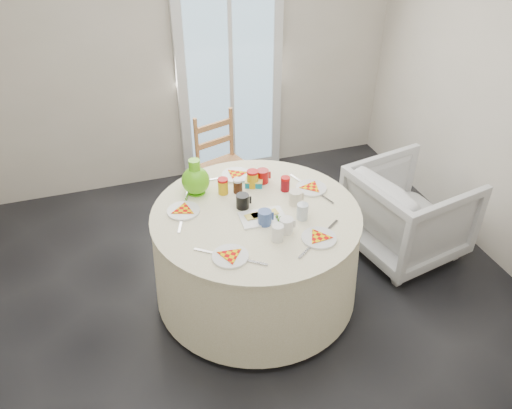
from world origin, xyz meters
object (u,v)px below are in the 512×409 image
object	(u,v)px
green_pitcher	(195,176)
table	(256,254)
wooden_chair	(226,167)
armchair	(408,210)

from	to	relation	value
green_pitcher	table	bearing A→B (deg)	-36.36
wooden_chair	green_pitcher	xyz separation A→B (m)	(-0.40, -0.72, 0.40)
armchair	table	bearing A→B (deg)	83.91
wooden_chair	armchair	bearing A→B (deg)	-56.57
table	armchair	distance (m)	1.31
wooden_chair	armchair	distance (m)	1.56
armchair	green_pitcher	xyz separation A→B (m)	(-1.62, 0.24, 0.48)
table	wooden_chair	bearing A→B (deg)	85.79
armchair	green_pitcher	world-z (taller)	green_pitcher
table	armchair	world-z (taller)	armchair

